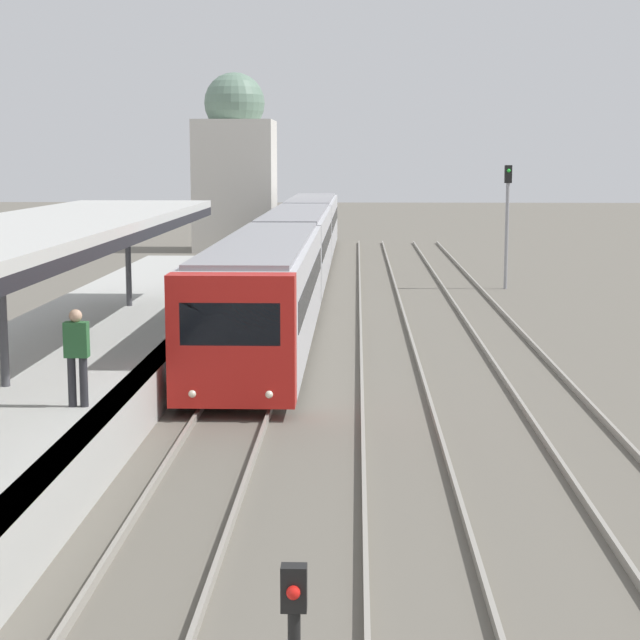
% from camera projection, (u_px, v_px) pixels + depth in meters
% --- Properties ---
extents(platform_canopy, '(4.00, 27.03, 2.88)m').
position_uv_depth(platform_canopy, '(2.00, 236.00, 19.26)').
color(platform_canopy, beige).
rests_on(platform_canopy, station_platform).
extents(person_on_platform, '(0.40, 0.22, 1.66)m').
position_uv_depth(person_on_platform, '(77.00, 352.00, 17.93)').
color(person_on_platform, '#2D2D33').
rests_on(person_on_platform, station_platform).
extents(train_near, '(2.56, 45.73, 3.04)m').
position_uv_depth(train_near, '(296.00, 244.00, 43.56)').
color(train_near, red).
rests_on(train_near, ground_plane).
extents(signal_mast_far, '(0.28, 0.29, 4.90)m').
position_uv_depth(signal_mast_far, '(507.00, 211.00, 42.28)').
color(signal_mast_far, gray).
rests_on(signal_mast_far, ground_plane).
extents(distant_domed_building, '(4.39, 4.39, 9.88)m').
position_uv_depth(distant_domed_building, '(235.00, 168.00, 59.94)').
color(distant_domed_building, silver).
rests_on(distant_domed_building, ground_plane).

